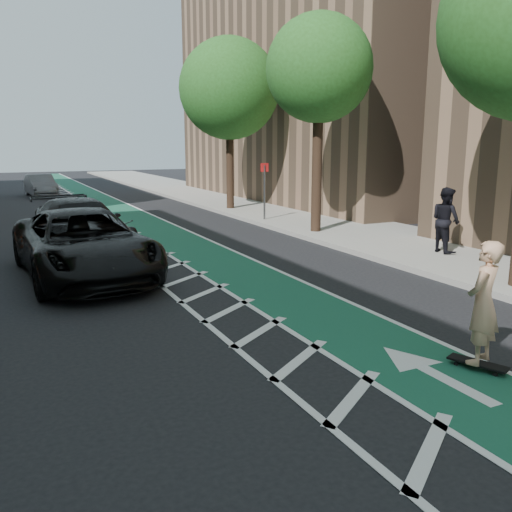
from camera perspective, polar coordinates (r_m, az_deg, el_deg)
ground at (r=9.18m, az=-8.15°, el=-9.32°), size 120.00×120.00×0.00m
bike_lane at (r=19.29m, az=-8.72°, el=1.87°), size 2.00×90.00×0.01m
buffer_strip at (r=18.91m, az=-13.06°, el=1.50°), size 1.40×90.00×0.01m
sidewalk_right at (r=22.04m, az=7.66°, el=3.32°), size 5.00×90.00×0.15m
curb_right at (r=20.80m, az=2.00°, el=2.93°), size 0.12×90.00×0.16m
building_right_far at (r=35.13m, az=10.24°, el=21.82°), size 14.00×22.00×19.00m
tree_r_c at (r=19.41m, az=7.39°, el=19.07°), size 4.20×4.20×7.90m
tree_r_d at (r=26.45m, az=-2.52°, el=17.19°), size 4.20×4.20×7.90m
sign_post at (r=22.67m, az=0.90°, el=6.90°), size 0.35×0.08×2.47m
skateboard at (r=8.80m, az=22.31°, el=-10.42°), size 0.54×0.88×0.11m
skateboarder at (r=8.50m, az=22.80°, el=-4.56°), size 0.78×0.65×1.82m
suv_near at (r=14.05m, az=-17.70°, el=1.20°), size 3.15×6.19×1.68m
suv_far at (r=17.75m, az=-17.97°, el=3.12°), size 2.91×5.65×1.57m
car_grey at (r=36.78m, az=-21.73°, el=6.92°), size 1.81×4.26×1.37m
pedestrian at (r=16.69m, az=19.32°, el=3.60°), size 0.81×0.99×1.90m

